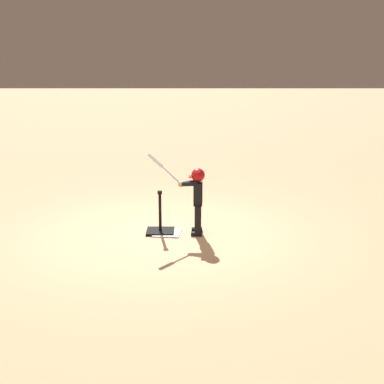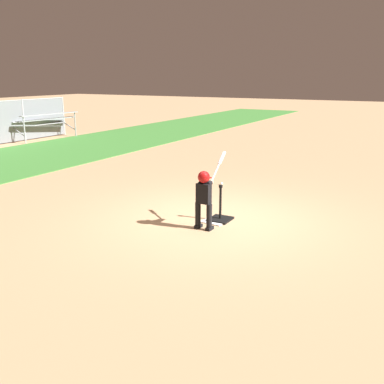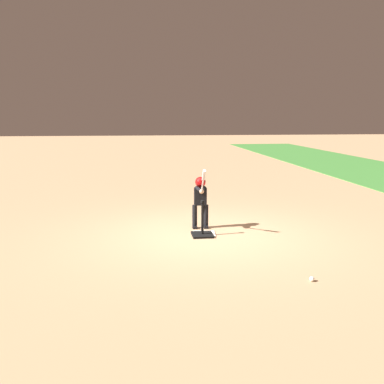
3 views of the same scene
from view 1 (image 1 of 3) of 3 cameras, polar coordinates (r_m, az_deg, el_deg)
The scene contains 4 objects.
ground_plane at distance 8.90m, azimuth -3.43°, elevation -4.55°, with size 90.00×90.00×0.00m, color tan.
home_plate at distance 8.94m, azimuth -2.69°, elevation -4.38°, with size 0.44×0.44×0.02m, color white.
batting_tee at distance 8.97m, azimuth -3.42°, elevation -3.77°, with size 0.46×0.41×0.72m.
batter_child at distance 8.74m, azimuth 0.40°, elevation -0.02°, with size 0.93×0.35×1.36m.
Camera 1 is at (-0.54, 8.42, 2.83)m, focal length 50.00 mm.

